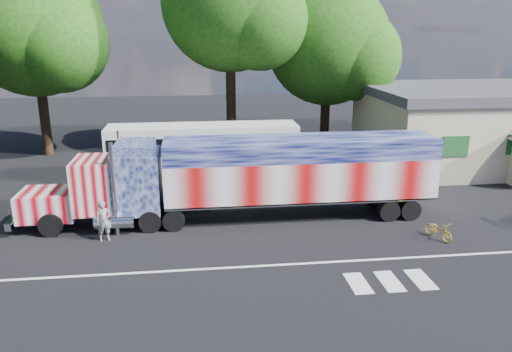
{
  "coord_description": "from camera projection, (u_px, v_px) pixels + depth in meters",
  "views": [
    {
      "loc": [
        -2.88,
        -20.55,
        8.91
      ],
      "look_at": [
        0.0,
        3.0,
        1.9
      ],
      "focal_mm": 35.0,
      "sensor_mm": 36.0,
      "label": 1
    }
  ],
  "objects": [
    {
      "name": "tree_nw_a",
      "position": [
        36.0,
        28.0,
        34.33
      ],
      "size": [
        10.01,
        9.53,
        13.8
      ],
      "color": "black",
      "rests_on": "ground"
    },
    {
      "name": "coach_bus",
      "position": [
        203.0,
        151.0,
        30.51
      ],
      "size": [
        11.5,
        2.68,
        3.35
      ],
      "color": "silver",
      "rests_on": "ground"
    },
    {
      "name": "woman",
      "position": [
        103.0,
        221.0,
        21.64
      ],
      "size": [
        0.76,
        0.62,
        1.81
      ],
      "primitive_type": "imported",
      "rotation": [
        0.0,
        0.0,
        0.32
      ],
      "color": "slate",
      "rests_on": "ground"
    },
    {
      "name": "tree_n_mid",
      "position": [
        232.0,
        4.0,
        34.19
      ],
      "size": [
        9.85,
        9.38,
        15.32
      ],
      "color": "black",
      "rests_on": "ground"
    },
    {
      "name": "ground",
      "position": [
        264.0,
        235.0,
        22.42
      ],
      "size": [
        100.0,
        100.0,
        0.0
      ],
      "primitive_type": "plane",
      "color": "black"
    },
    {
      "name": "lane_markings",
      "position": [
        322.0,
        272.0,
        19.03
      ],
      "size": [
        30.0,
        2.67,
        0.01
      ],
      "color": "silver",
      "rests_on": "ground"
    },
    {
      "name": "tree_ne_a",
      "position": [
        330.0,
        44.0,
        36.93
      ],
      "size": [
        9.61,
        9.15,
        12.48
      ],
      "color": "black",
      "rests_on": "ground"
    },
    {
      "name": "semi_truck",
      "position": [
        250.0,
        176.0,
        23.78
      ],
      "size": [
        19.96,
        3.15,
        4.25
      ],
      "color": "black",
      "rests_on": "ground"
    },
    {
      "name": "bicycle",
      "position": [
        439.0,
        230.0,
        21.96
      ],
      "size": [
        1.03,
        1.63,
        0.81
      ],
      "primitive_type": "imported",
      "rotation": [
        0.0,
        0.0,
        0.35
      ],
      "color": "gold",
      "rests_on": "ground"
    }
  ]
}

